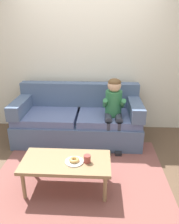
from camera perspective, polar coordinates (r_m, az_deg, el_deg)
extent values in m
plane|color=brown|center=(3.18, -1.94, -13.99)|extent=(10.00, 10.00, 0.00)
cube|color=silver|center=(4.00, -0.39, 15.22)|extent=(8.00, 0.10, 2.80)
cube|color=brown|center=(2.98, -2.38, -16.70)|extent=(2.22, 1.95, 0.01)
cube|color=slate|center=(3.78, -2.97, -4.44)|extent=(2.06, 0.90, 0.38)
cube|color=slate|center=(3.72, -11.06, -1.06)|extent=(0.99, 0.74, 0.12)
cube|color=slate|center=(3.61, 5.05, -1.43)|extent=(0.99, 0.74, 0.12)
cube|color=slate|center=(3.91, -2.58, 4.65)|extent=(2.06, 0.20, 0.41)
cube|color=slate|center=(3.83, -17.13, 1.74)|extent=(0.20, 0.90, 0.22)
cube|color=slate|center=(3.63, 11.69, 1.23)|extent=(0.20, 0.90, 0.22)
cube|color=#937551|center=(2.62, -6.12, -12.77)|extent=(1.03, 0.52, 0.04)
cylinder|color=#937551|center=(2.70, -16.73, -17.87)|extent=(0.04, 0.04, 0.36)
cylinder|color=#937551|center=(2.56, 4.06, -19.30)|extent=(0.04, 0.04, 0.36)
cylinder|color=#937551|center=(2.99, -14.23, -13.14)|extent=(0.04, 0.04, 0.36)
cylinder|color=#937551|center=(2.87, 3.98, -14.10)|extent=(0.04, 0.04, 0.36)
cylinder|color=#337A4C|center=(3.49, 6.26, 2.28)|extent=(0.26, 0.26, 0.40)
sphere|color=#DBAD89|center=(3.39, 6.48, 6.90)|extent=(0.21, 0.21, 0.21)
ellipsoid|color=brown|center=(3.37, 6.51, 7.68)|extent=(0.20, 0.20, 0.12)
cylinder|color=#333847|center=(3.42, 4.90, -1.53)|extent=(0.11, 0.30, 0.11)
cylinder|color=#333847|center=(3.38, 4.84, -6.12)|extent=(0.09, 0.09, 0.44)
cube|color=black|center=(3.46, 4.73, -10.17)|extent=(0.10, 0.20, 0.06)
cylinder|color=#337A4C|center=(3.38, 4.06, 2.30)|extent=(0.07, 0.29, 0.23)
cylinder|color=#333847|center=(3.43, 7.58, -1.58)|extent=(0.11, 0.30, 0.11)
cylinder|color=#333847|center=(3.39, 7.56, -6.16)|extent=(0.09, 0.09, 0.44)
cube|color=black|center=(3.47, 7.41, -10.20)|extent=(0.10, 0.20, 0.06)
cylinder|color=#337A4C|center=(3.39, 8.66, 2.19)|extent=(0.07, 0.29, 0.23)
cylinder|color=white|center=(2.57, -3.97, -12.73)|extent=(0.21, 0.21, 0.01)
torus|color=tan|center=(2.56, -3.98, -12.27)|extent=(0.16, 0.16, 0.04)
cylinder|color=#993D38|center=(2.55, -0.61, -12.06)|extent=(0.08, 0.08, 0.09)
cube|color=red|center=(3.30, -11.31, -12.40)|extent=(0.16, 0.09, 0.05)
cylinder|color=red|center=(3.33, -12.76, -12.29)|extent=(0.06, 0.06, 0.05)
cylinder|color=red|center=(3.29, -9.84, -12.50)|extent=(0.06, 0.06, 0.05)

